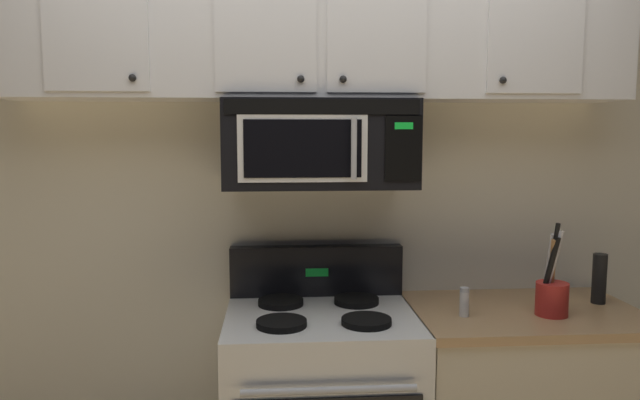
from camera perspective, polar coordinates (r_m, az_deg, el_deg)
name	(u,v)px	position (r m, az deg, el deg)	size (l,w,h in m)	color
back_wall	(315,193)	(2.71, -0.47, 0.72)	(5.20, 0.10, 2.70)	silver
over_range_microwave	(319,144)	(2.44, -0.10, 5.39)	(0.76, 0.43, 0.35)	black
upper_cabinets	(318,31)	(2.51, -0.14, 15.74)	(2.50, 0.36, 0.55)	silver
utensil_crock_red	(552,291)	(2.56, 21.16, -8.09)	(0.13, 0.13, 0.37)	red
salt_shaker	(464,302)	(2.46, 13.55, -9.41)	(0.04, 0.04, 0.12)	white
pepper_mill	(599,279)	(2.81, 25.00, -6.78)	(0.06, 0.06, 0.21)	black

